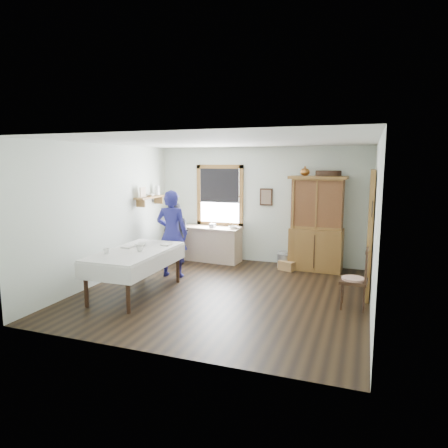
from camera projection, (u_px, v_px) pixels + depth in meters
The scene contains 20 objects.
room at pixel (224, 219), 7.06m from camera, with size 5.01×5.01×2.70m.
window at pixel (220, 193), 9.64m from camera, with size 1.18×0.07×1.48m.
doorway at pixel (371, 230), 7.05m from camera, with size 0.09×1.14×2.22m.
wall_shelf at pixel (151, 196), 9.25m from camera, with size 0.24×1.00×0.44m.
framed_picture at pixel (266, 197), 9.26m from camera, with size 0.30×0.04×0.40m, color #372013.
rug_beater at pixel (373, 201), 6.46m from camera, with size 0.27×0.27×0.01m, color black.
work_counter at pixel (212, 244), 9.56m from camera, with size 1.43×0.54×0.82m, color tan.
china_hutch at pixel (317, 224), 8.66m from camera, with size 1.21×0.57×2.06m, color olive.
dining_table at pixel (136, 272), 7.15m from camera, with size 1.05×1.99×0.80m, color silver.
spindle_chair at pixel (354, 278), 6.43m from camera, with size 0.46×0.46×1.00m, color #372013.
pail at pixel (284, 261), 8.94m from camera, with size 0.30×0.30×0.32m, color #96999E.
wicker_basket at pixel (287, 266), 8.77m from camera, with size 0.34×0.24×0.20m, color #A7804C.
woman_blue at pixel (172, 237), 8.19m from camera, with size 0.61×0.40×1.66m, color navy.
figure_dark at pixel (176, 236), 9.24m from camera, with size 0.64×0.50×1.32m, color black.
table_cup_a at pixel (140, 249), 7.01m from camera, with size 0.12×0.12×0.09m, color white.
table_cup_b at pixel (107, 251), 6.81m from camera, with size 0.10×0.10×0.10m, color white.
table_bowl at pixel (140, 245), 7.45m from camera, with size 0.24×0.24×0.06m, color white.
counter_book at pixel (233, 227), 9.37m from camera, with size 0.18×0.24×0.02m, color #77624F.
counter_bowl at pixel (233, 227), 9.25m from camera, with size 0.20×0.20×0.06m, color white.
shelf_bowl at pixel (151, 195), 9.25m from camera, with size 0.22×0.22×0.05m, color white.
Camera 1 is at (2.37, -6.57, 2.34)m, focal length 32.00 mm.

